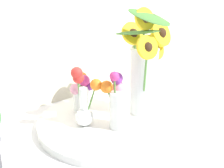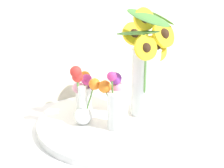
{
  "view_description": "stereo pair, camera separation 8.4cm",
  "coord_description": "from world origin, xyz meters",
  "px_view_note": "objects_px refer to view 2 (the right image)",
  "views": [
    {
      "loc": [
        -0.48,
        -0.55,
        0.43
      ],
      "look_at": [
        0.0,
        0.07,
        0.15
      ],
      "focal_mm": 42.0,
      "sensor_mm": 36.0,
      "label": 1
    },
    {
      "loc": [
        -0.42,
        -0.6,
        0.43
      ],
      "look_at": [
        0.0,
        0.07,
        0.15
      ],
      "focal_mm": 42.0,
      "sensor_mm": 36.0,
      "label": 2
    }
  ],
  "objects_px": {
    "mason_jar_sunflowers": "(146,69)",
    "vase_bulb_right": "(83,100)",
    "serving_tray": "(112,121)",
    "vase_small_back": "(84,91)",
    "vase_small_center": "(116,102)"
  },
  "relations": [
    {
      "from": "vase_small_center",
      "to": "vase_bulb_right",
      "type": "relative_size",
      "value": 0.97
    },
    {
      "from": "vase_small_back",
      "to": "mason_jar_sunflowers",
      "type": "bearing_deg",
      "value": -44.41
    },
    {
      "from": "vase_small_back",
      "to": "vase_bulb_right",
      "type": "bearing_deg",
      "value": -117.57
    },
    {
      "from": "vase_bulb_right",
      "to": "vase_small_back",
      "type": "height_order",
      "value": "vase_bulb_right"
    },
    {
      "from": "vase_bulb_right",
      "to": "vase_small_back",
      "type": "distance_m",
      "value": 0.12
    },
    {
      "from": "serving_tray",
      "to": "vase_bulb_right",
      "type": "bearing_deg",
      "value": 170.6
    },
    {
      "from": "mason_jar_sunflowers",
      "to": "vase_small_center",
      "type": "height_order",
      "value": "mason_jar_sunflowers"
    },
    {
      "from": "vase_bulb_right",
      "to": "vase_small_center",
      "type": "bearing_deg",
      "value": -42.43
    },
    {
      "from": "mason_jar_sunflowers",
      "to": "vase_bulb_right",
      "type": "relative_size",
      "value": 1.93
    },
    {
      "from": "mason_jar_sunflowers",
      "to": "vase_small_center",
      "type": "relative_size",
      "value": 1.98
    },
    {
      "from": "mason_jar_sunflowers",
      "to": "vase_bulb_right",
      "type": "distance_m",
      "value": 0.23
    },
    {
      "from": "serving_tray",
      "to": "vase_small_back",
      "type": "relative_size",
      "value": 3.68
    },
    {
      "from": "mason_jar_sunflowers",
      "to": "vase_small_center",
      "type": "bearing_deg",
      "value": -169.3
    },
    {
      "from": "mason_jar_sunflowers",
      "to": "vase_small_back",
      "type": "height_order",
      "value": "mason_jar_sunflowers"
    },
    {
      "from": "mason_jar_sunflowers",
      "to": "vase_bulb_right",
      "type": "height_order",
      "value": "mason_jar_sunflowers"
    }
  ]
}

